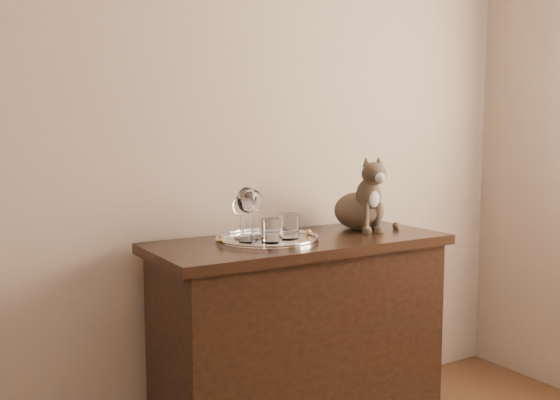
% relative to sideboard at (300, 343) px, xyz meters
% --- Properties ---
extents(wall_back, '(4.00, 0.10, 2.70)m').
position_rel_sideboard_xyz_m(wall_back, '(-0.60, 0.31, 0.93)').
color(wall_back, '#C2A691').
rests_on(wall_back, ground).
extents(sideboard, '(1.20, 0.50, 0.85)m').
position_rel_sideboard_xyz_m(sideboard, '(0.00, 0.00, 0.00)').
color(sideboard, black).
rests_on(sideboard, ground).
extents(tray, '(0.40, 0.40, 0.01)m').
position_rel_sideboard_xyz_m(tray, '(-0.13, 0.03, 0.43)').
color(tray, white).
rests_on(tray, sideboard).
extents(wine_glass_a, '(0.06, 0.06, 0.17)m').
position_rel_sideboard_xyz_m(wine_glass_a, '(-0.22, 0.08, 0.52)').
color(wine_glass_a, silver).
rests_on(wine_glass_a, tray).
extents(wine_glass_b, '(0.07, 0.07, 0.18)m').
position_rel_sideboard_xyz_m(wine_glass_b, '(-0.16, 0.09, 0.52)').
color(wine_glass_b, silver).
rests_on(wine_glass_b, tray).
extents(wine_glass_c, '(0.08, 0.08, 0.21)m').
position_rel_sideboard_xyz_m(wine_glass_c, '(-0.23, 0.01, 0.54)').
color(wine_glass_c, white).
rests_on(wine_glass_c, tray).
extents(wine_glass_d, '(0.07, 0.07, 0.19)m').
position_rel_sideboard_xyz_m(wine_glass_d, '(-0.18, 0.05, 0.53)').
color(wine_glass_d, white).
rests_on(wine_glass_d, tray).
extents(tumbler_a, '(0.08, 0.08, 0.09)m').
position_rel_sideboard_xyz_m(tumbler_a, '(-0.07, -0.02, 0.48)').
color(tumbler_a, white).
rests_on(tumbler_a, tray).
extents(tumbler_b, '(0.08, 0.08, 0.09)m').
position_rel_sideboard_xyz_m(tumbler_b, '(-0.16, -0.05, 0.48)').
color(tumbler_b, silver).
rests_on(tumbler_b, tray).
extents(tumbler_c, '(0.08, 0.08, 0.09)m').
position_rel_sideboard_xyz_m(tumbler_c, '(-0.02, 0.04, 0.48)').
color(tumbler_c, silver).
rests_on(tumbler_c, tray).
extents(cat, '(0.36, 0.34, 0.32)m').
position_rel_sideboard_xyz_m(cat, '(0.36, 0.08, 0.58)').
color(cat, '#4C3B2D').
rests_on(cat, sideboard).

